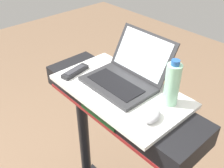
# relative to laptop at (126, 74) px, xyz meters

# --- Properties ---
(desk_board) EXTENTS (0.66, 0.38, 0.02)m
(desk_board) POSITION_rel_laptop_xyz_m (0.02, -0.06, -0.06)
(desk_board) COLOR white
(desk_board) RESTS_ON treadmill_base
(laptop) EXTENTS (0.34, 0.33, 0.22)m
(laptop) POSITION_rel_laptop_xyz_m (0.00, 0.00, 0.00)
(laptop) COLOR #2D2D30
(laptop) RESTS_ON desk_board
(computer_mouse) EXTENTS (0.08, 0.11, 0.03)m
(computer_mouse) POSITION_rel_laptop_xyz_m (0.27, -0.11, -0.03)
(computer_mouse) COLOR #B2B2B7
(computer_mouse) RESTS_ON desk_board
(water_bottle) EXTENTS (0.07, 0.07, 0.22)m
(water_bottle) POSITION_rel_laptop_xyz_m (0.25, 0.03, 0.06)
(water_bottle) COLOR #9EDBB2
(water_bottle) RESTS_ON desk_board
(tv_remote) EXTENTS (0.07, 0.17, 0.02)m
(tv_remote) POSITION_rel_laptop_xyz_m (-0.23, -0.14, -0.03)
(tv_remote) COLOR #232326
(tv_remote) RESTS_ON desk_board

